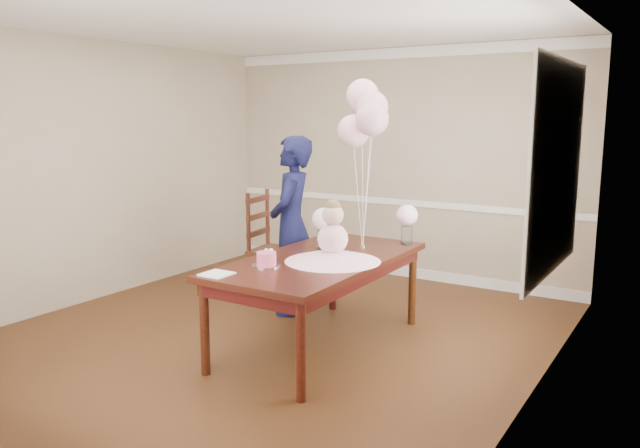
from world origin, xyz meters
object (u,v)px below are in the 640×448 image
Objects in this scene: dining_table_top at (320,261)px; dining_chair_seat at (277,252)px; woman at (292,226)px; birthday_cake at (266,259)px.

dining_chair_seat is at bearing 139.33° from dining_table_top.
dining_table_top is 1.18× the size of woman.
dining_chair_seat is (-0.94, 1.43, -0.33)m from birthday_cake.
dining_table_top is 13.33× the size of birthday_cake.
dining_chair_seat is 0.64m from woman.
dining_table_top is at bearing 29.22° from woman.
dining_table_top reaches higher than dining_chair_seat.
birthday_cake is at bearing -63.92° from dining_chair_seat.
woman reaches higher than dining_chair_seat.
dining_table_top is 0.51m from birthday_cake.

